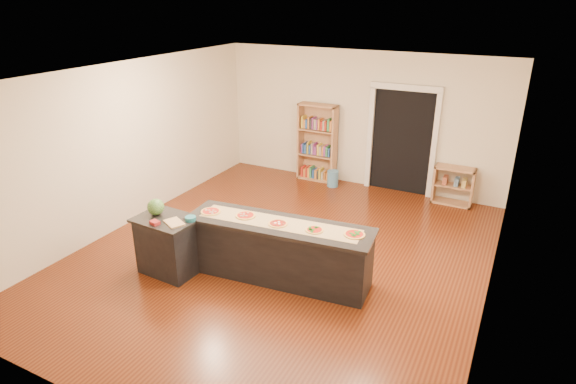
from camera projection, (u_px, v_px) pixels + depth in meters
The scene contains 17 objects.
room at pixel (282, 172), 7.06m from camera, with size 6.00×7.00×2.80m.
doorway at pixel (402, 135), 9.61m from camera, with size 1.40×0.09×2.21m.
kitchen_island at pixel (279, 251), 6.82m from camera, with size 2.66×0.72×0.88m.
side_counter at pixel (169, 245), 6.99m from camera, with size 0.88×0.64×0.87m.
bookshelf at pixel (317, 143), 10.35m from camera, with size 0.84×0.30×1.68m, color tan.
low_shelf at pixel (453, 186), 9.31m from camera, with size 0.75×0.32×0.75m, color tan.
waste_bin at pixel (333, 178), 10.23m from camera, with size 0.24×0.24×0.35m, color teal.
kraft_paper at pixel (279, 223), 6.66m from camera, with size 2.31×0.41×0.00m, color #A38354.
watermelon at pixel (156, 207), 6.89m from camera, with size 0.24×0.24×0.24m, color #144214.
cutting_board at pixel (174, 223), 6.67m from camera, with size 0.31×0.20×0.02m, color tan.
package_red at pixel (155, 223), 6.64m from camera, with size 0.13×0.10×0.05m, color maroon.
package_teal at pixel (191, 219), 6.74m from camera, with size 0.15×0.15×0.06m, color #195966.
pizza_a at pixel (211, 211), 6.98m from camera, with size 0.31×0.31×0.02m.
pizza_b at pixel (245, 215), 6.85m from camera, with size 0.31×0.31×0.02m.
pizza_c at pixel (278, 224), 6.61m from camera, with size 0.25×0.25×0.02m.
pizza_d at pixel (314, 230), 6.44m from camera, with size 0.26×0.26×0.02m.
pizza_e at pixel (354, 234), 6.32m from camera, with size 0.27×0.27×0.02m.
Camera 1 is at (3.09, -5.87, 3.82)m, focal length 30.00 mm.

